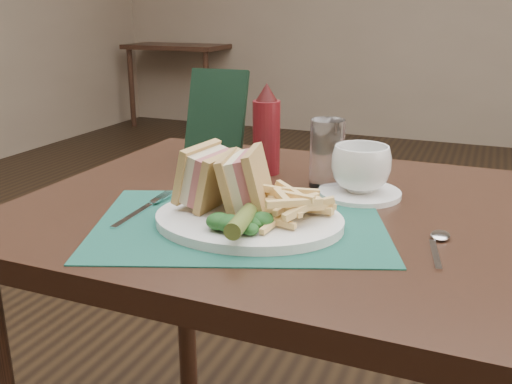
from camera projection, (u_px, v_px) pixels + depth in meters
wall_back at (444, 142)px, 4.76m from camera, size 6.00×0.00×6.00m
table_main at (279, 381)px, 1.13m from camera, size 0.90×0.75×0.75m
table_bg_left at (185, 84)px, 5.42m from camera, size 0.90×0.75×0.75m
placemat at (240, 223)px, 0.91m from camera, size 0.54×0.47×0.00m
plate at (249, 220)px, 0.90m from camera, size 0.33×0.27×0.01m
sandwich_half_a at (197, 174)px, 0.93m from camera, size 0.09×0.11×0.10m
sandwich_half_b at (233, 180)px, 0.90m from camera, size 0.10×0.12×0.10m
kale_garnish at (239, 221)px, 0.84m from camera, size 0.11×0.08×0.03m
pickle_spear at (244, 218)px, 0.82m from camera, size 0.04×0.12×0.03m
fries_pile at (290, 202)px, 0.88m from camera, size 0.18×0.20×0.05m
fork at (143, 207)px, 0.96m from camera, size 0.04×0.17×0.01m
spoon at (437, 246)px, 0.81m from camera, size 0.06×0.15×0.01m
saucer at (359, 193)px, 1.04m from camera, size 0.19×0.19×0.01m
coffee_cup at (361, 168)px, 1.03m from camera, size 0.14×0.14×0.08m
drinking_glass at (327, 154)px, 1.08m from camera, size 0.08×0.08×0.13m
ketchup_bottle at (266, 129)px, 1.16m from camera, size 0.07×0.07×0.19m
check_presenter at (216, 119)px, 1.22m from camera, size 0.13×0.09×0.20m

